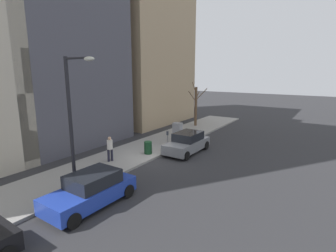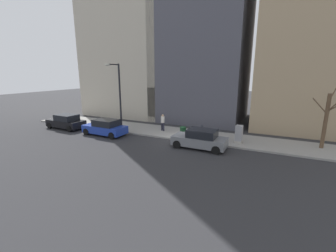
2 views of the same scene
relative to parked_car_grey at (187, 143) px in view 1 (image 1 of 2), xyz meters
name	(u,v)px [view 1 (image 1 of 2)]	position (x,y,z in m)	size (l,w,h in m)	color
ground_plane	(156,159)	(1.07, 2.48, -0.74)	(120.00, 120.00, 0.00)	#2B2B2D
sidewalk	(134,153)	(3.07, 2.48, -0.66)	(4.00, 36.00, 0.15)	gray
parked_car_grey	(187,143)	(0.00, 0.00, 0.00)	(1.97, 4.22, 1.52)	slate
parked_car_blue	(91,190)	(-0.20, 9.33, 0.00)	(2.00, 4.24, 1.52)	#1E389E
parking_meter	(167,138)	(1.52, 0.35, 0.24)	(0.14, 0.10, 1.35)	slate
utility_box	(178,131)	(2.37, -2.58, 0.11)	(0.83, 0.61, 1.43)	#A8A399
streetlamp	(73,114)	(1.36, 8.80, 3.28)	(1.97, 0.32, 6.50)	black
bare_tree	(196,105)	(3.68, -8.61, 1.65)	(1.75, 2.06, 4.70)	brown
trash_bin	(148,148)	(1.97, 2.23, -0.14)	(0.56, 0.56, 0.90)	#14381E
pedestrian_near_meter	(110,147)	(3.10, 4.86, 0.35)	(0.36, 0.39, 1.66)	#1E1E2D
office_tower_left	(133,44)	(12.05, -8.38, 8.39)	(10.94, 10.94, 18.25)	tan
office_block_center	(40,18)	(11.70, 3.51, 9.41)	(10.26, 10.26, 20.29)	#4C4C56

